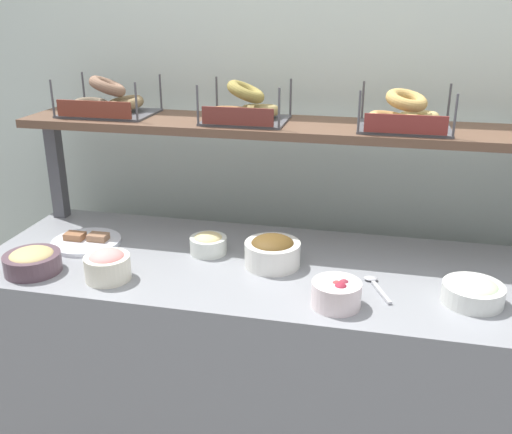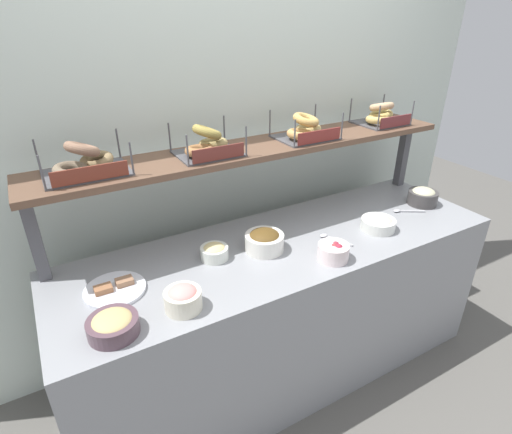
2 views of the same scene
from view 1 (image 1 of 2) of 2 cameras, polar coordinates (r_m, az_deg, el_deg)
name	(u,v)px [view 1 (image 1 of 2)]	position (r m, az deg, el deg)	size (l,w,h in m)	color
back_wall	(331,131)	(2.33, 7.46, 8.50)	(3.45, 0.06, 2.40)	silver
deli_counter	(305,375)	(2.15, 4.93, -15.40)	(2.25, 0.70, 0.85)	gray
shelf_riser_left	(57,169)	(2.45, -19.18, 4.49)	(0.05, 0.05, 0.40)	#4C4C51
upper_shelf	(324,129)	(2.05, 6.74, 8.68)	(2.21, 0.32, 0.03)	brown
bowl_chocolate_spread	(272,252)	(1.92, 1.62, -3.45)	(0.19, 0.19, 0.10)	white
bowl_lox_spread	(107,265)	(1.89, -14.54, -4.62)	(0.15, 0.15, 0.10)	white
bowl_hummus	(32,261)	(2.02, -21.33, -4.06)	(0.18, 0.18, 0.08)	#58414A
bowl_scallion_spread	(473,291)	(1.82, 20.75, -6.92)	(0.18, 0.18, 0.07)	silver
bowl_egg_salad	(208,243)	(2.03, -4.76, -2.61)	(0.13, 0.13, 0.07)	white
bowl_beet_salad	(337,293)	(1.70, 8.01, -7.53)	(0.15, 0.15, 0.09)	white
serving_plate_white	(86,241)	(2.19, -16.49, -2.31)	(0.25, 0.25, 0.04)	white
serving_spoon_near_plate	(375,284)	(1.84, 11.75, -6.56)	(0.09, 0.17, 0.01)	#B7B7BC
bagel_basket_poppy	(108,102)	(2.28, -14.49, 11.00)	(0.34, 0.26, 0.15)	#4C4C51
bagel_basket_everything	(245,108)	(2.07, -1.08, 10.75)	(0.29, 0.24, 0.15)	#4C4C51
bagel_basket_sesame	(404,116)	(2.01, 14.53, 9.70)	(0.30, 0.26, 0.14)	#4C4C51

